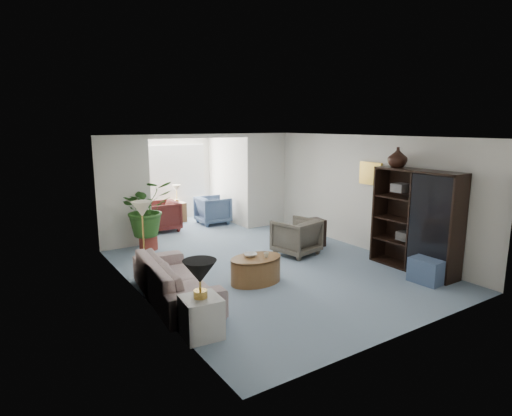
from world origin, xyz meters
TOP-DOWN VIEW (x-y plane):
  - floor at (0.00, 0.00)m, footprint 6.00×6.00m
  - sunroom_floor at (0.00, 4.10)m, footprint 2.60×2.60m
  - back_pier_left at (-1.90, 3.00)m, footprint 1.20×0.12m
  - back_pier_right at (1.90, 3.00)m, footprint 1.20×0.12m
  - back_header at (0.00, 3.00)m, footprint 2.60×0.12m
  - window_pane at (0.00, 5.18)m, footprint 2.20×0.02m
  - window_blinds at (0.00, 5.15)m, footprint 2.20×0.02m
  - framed_picture at (2.46, -0.10)m, footprint 0.04×0.50m
  - sofa at (-2.08, -0.24)m, footprint 1.06×2.28m
  - end_table at (-2.28, -1.59)m, footprint 0.53×0.53m
  - table_lamp at (-2.28, -1.59)m, footprint 0.44×0.44m
  - floor_lamp at (-2.16, 0.97)m, footprint 0.36×0.36m
  - coffee_table at (-0.63, -0.36)m, footprint 1.20×1.20m
  - coffee_bowl at (-0.68, -0.26)m, footprint 0.29×0.29m
  - coffee_cup at (-0.48, -0.46)m, footprint 0.11×0.11m
  - wingback_chair at (0.98, 0.55)m, footprint 0.97×0.99m
  - side_table_dark at (1.68, 0.85)m, footprint 0.56×0.47m
  - entertainment_cabinet at (2.23, -1.44)m, footprint 0.46×1.72m
  - cabinet_urn at (2.23, -0.94)m, footprint 0.37×0.37m
  - ottoman at (1.94, -2.00)m, footprint 0.57×0.57m
  - plant_pot at (-1.54, 2.59)m, footprint 0.40×0.40m
  - house_plant at (-1.54, 2.59)m, footprint 1.10×0.95m
  - sunroom_chair_blue at (0.81, 4.04)m, footprint 0.87×0.85m
  - sunroom_chair_maroon at (-0.69, 4.04)m, footprint 0.89×0.86m
  - sunroom_table at (0.06, 4.79)m, footprint 0.46×0.37m
  - shelf_clutter at (2.18, -1.36)m, footprint 0.30×0.85m

SIDE VIEW (x-z plane):
  - floor at x=0.00m, z-range 0.00..0.00m
  - sunroom_floor at x=0.00m, z-range 0.00..0.00m
  - plant_pot at x=-1.54m, z-range 0.00..0.32m
  - ottoman at x=1.94m, z-range 0.00..0.43m
  - coffee_table at x=-0.63m, z-range 0.00..0.45m
  - end_table at x=-2.28m, z-range 0.00..0.54m
  - sunroom_table at x=0.06m, z-range 0.00..0.55m
  - side_table_dark at x=1.68m, z-range 0.00..0.61m
  - sofa at x=-2.08m, z-range 0.00..0.64m
  - sunroom_chair_blue at x=0.81m, z-range 0.00..0.76m
  - wingback_chair at x=0.98m, z-range 0.00..0.76m
  - sunroom_chair_maroon at x=-0.69m, z-range 0.00..0.77m
  - coffee_bowl at x=-0.68m, z-range 0.45..0.51m
  - coffee_cup at x=-0.48m, z-range 0.45..0.53m
  - table_lamp at x=-2.28m, z-range 0.74..1.04m
  - house_plant at x=-1.54m, z-range 0.32..1.54m
  - entertainment_cabinet at x=2.23m, z-range 0.00..1.91m
  - shelf_clutter at x=2.18m, z-range 0.56..1.62m
  - back_pier_left at x=-1.90m, z-range 0.00..2.50m
  - back_pier_right at x=1.90m, z-range 0.00..2.50m
  - floor_lamp at x=-2.16m, z-range 1.11..1.39m
  - window_pane at x=0.00m, z-range 0.65..2.15m
  - window_blinds at x=0.00m, z-range 0.65..2.15m
  - framed_picture at x=2.46m, z-range 1.50..1.90m
  - cabinet_urn at x=2.23m, z-range 1.91..2.30m
  - back_header at x=0.00m, z-range 2.40..2.50m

